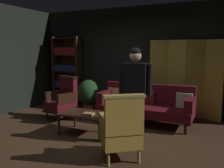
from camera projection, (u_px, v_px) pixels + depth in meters
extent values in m
plane|color=#3D2819|center=(94.00, 140.00, 4.43)|extent=(10.00, 10.00, 0.00)
cube|color=black|center=(138.00, 60.00, 6.42)|extent=(7.20, 0.10, 2.80)
cube|color=black|center=(2.00, 60.00, 6.04)|extent=(0.10, 3.60, 2.80)
cube|color=#B29338|center=(159.00, 78.00, 6.02)|extent=(0.44, 0.20, 1.90)
cube|color=tan|center=(160.00, 41.00, 5.89)|extent=(0.44, 0.21, 0.06)
cube|color=#B29338|center=(176.00, 79.00, 5.86)|extent=(0.45, 0.15, 1.90)
cube|color=tan|center=(178.00, 41.00, 5.73)|extent=(0.45, 0.15, 0.06)
cube|color=#B29338|center=(195.00, 80.00, 5.71)|extent=(0.43, 0.22, 1.90)
cube|color=tan|center=(197.00, 41.00, 5.58)|extent=(0.44, 0.22, 0.06)
cube|color=#B29338|center=(214.00, 81.00, 5.52)|extent=(0.43, 0.23, 1.90)
cube|color=tan|center=(216.00, 41.00, 5.39)|extent=(0.43, 0.24, 0.06)
cube|color=black|center=(56.00, 71.00, 7.32)|extent=(0.06, 0.32, 2.05)
cube|color=black|center=(79.00, 72.00, 6.97)|extent=(0.06, 0.32, 2.05)
cube|color=black|center=(70.00, 71.00, 7.28)|extent=(0.90, 0.02, 2.05)
cube|color=black|center=(68.00, 103.00, 7.28)|extent=(0.86, 0.30, 0.02)
cube|color=black|center=(68.00, 87.00, 7.21)|extent=(0.86, 0.30, 0.02)
cube|color=navy|center=(67.00, 84.00, 7.18)|extent=(0.78, 0.22, 0.17)
cube|color=black|center=(67.00, 71.00, 7.14)|extent=(0.86, 0.30, 0.02)
cube|color=navy|center=(67.00, 68.00, 7.11)|extent=(0.78, 0.22, 0.18)
cube|color=black|center=(67.00, 55.00, 7.08)|extent=(0.86, 0.30, 0.02)
cube|color=maroon|center=(66.00, 51.00, 7.04)|extent=(0.78, 0.22, 0.21)
cube|color=black|center=(66.00, 39.00, 7.01)|extent=(0.86, 0.30, 0.02)
cylinder|color=black|center=(101.00, 117.00, 5.52)|extent=(0.07, 0.07, 0.22)
cylinder|color=black|center=(186.00, 129.00, 4.71)|extent=(0.07, 0.07, 0.22)
cylinder|color=black|center=(112.00, 111.00, 6.06)|extent=(0.07, 0.07, 0.22)
cylinder|color=black|center=(190.00, 121.00, 5.25)|extent=(0.07, 0.07, 0.22)
cube|color=#4C0F19|center=(145.00, 110.00, 5.35)|extent=(2.10, 0.76, 0.20)
cube|color=#4C0F19|center=(149.00, 93.00, 5.58)|extent=(2.10, 0.18, 0.46)
cube|color=#4C0F19|center=(106.00, 96.00, 5.74)|extent=(0.16, 0.68, 0.26)
cube|color=#4C0F19|center=(190.00, 104.00, 4.90)|extent=(0.16, 0.68, 0.26)
cube|color=tan|center=(115.00, 95.00, 5.85)|extent=(0.35, 0.17, 0.35)
cube|color=maroon|center=(147.00, 98.00, 5.50)|extent=(0.35, 0.16, 0.35)
cube|color=beige|center=(184.00, 101.00, 5.14)|extent=(0.34, 0.12, 0.34)
cylinder|color=black|center=(59.00, 125.00, 4.68)|extent=(0.04, 0.04, 0.39)
cylinder|color=black|center=(99.00, 132.00, 4.30)|extent=(0.04, 0.04, 0.39)
cylinder|color=black|center=(75.00, 118.00, 5.17)|extent=(0.04, 0.04, 0.39)
cylinder|color=black|center=(112.00, 123.00, 4.78)|extent=(0.04, 0.04, 0.39)
cube|color=black|center=(86.00, 114.00, 4.70)|extent=(1.00, 0.64, 0.03)
cylinder|color=tan|center=(130.00, 144.00, 3.95)|extent=(0.04, 0.04, 0.22)
cylinder|color=tan|center=(103.00, 146.00, 3.86)|extent=(0.04, 0.04, 0.22)
cylinder|color=tan|center=(139.00, 156.00, 3.51)|extent=(0.04, 0.04, 0.22)
cylinder|color=tan|center=(108.00, 159.00, 3.41)|extent=(0.04, 0.04, 0.22)
cube|color=#B79338|center=(120.00, 137.00, 3.65)|extent=(0.79, 0.79, 0.24)
cube|color=#B79338|center=(124.00, 116.00, 3.37)|extent=(0.52, 0.44, 0.54)
cube|color=tan|center=(124.00, 96.00, 3.33)|extent=(0.56, 0.47, 0.04)
cube|color=tan|center=(135.00, 121.00, 3.67)|extent=(0.38, 0.45, 0.22)
cube|color=tan|center=(105.00, 123.00, 3.57)|extent=(0.38, 0.45, 0.22)
cylinder|color=black|center=(47.00, 116.00, 5.65)|extent=(0.04, 0.04, 0.22)
cylinder|color=black|center=(58.00, 120.00, 5.34)|extent=(0.04, 0.04, 0.22)
cylinder|color=black|center=(63.00, 112.00, 5.98)|extent=(0.04, 0.04, 0.22)
cylinder|color=black|center=(75.00, 116.00, 5.67)|extent=(0.04, 0.04, 0.22)
cube|color=#4C0F19|center=(61.00, 106.00, 5.63)|extent=(0.70, 0.70, 0.24)
cube|color=#4C0F19|center=(68.00, 89.00, 5.74)|extent=(0.57, 0.28, 0.54)
cube|color=black|center=(68.00, 77.00, 5.70)|extent=(0.61, 0.30, 0.04)
cube|color=black|center=(55.00, 95.00, 5.76)|extent=(0.23, 0.50, 0.22)
cube|color=black|center=(67.00, 98.00, 5.43)|extent=(0.23, 0.50, 0.22)
cylinder|color=black|center=(138.00, 121.00, 4.17)|extent=(0.12, 0.12, 0.86)
cylinder|color=black|center=(131.00, 120.00, 4.22)|extent=(0.12, 0.12, 0.86)
cube|color=maroon|center=(135.00, 94.00, 4.13)|extent=(0.33, 0.18, 0.09)
cube|color=black|center=(135.00, 80.00, 4.09)|extent=(0.41, 0.23, 0.58)
cube|color=white|center=(137.00, 78.00, 4.19)|extent=(0.14, 0.02, 0.41)
cube|color=maroon|center=(137.00, 64.00, 4.16)|extent=(0.09, 0.03, 0.04)
cylinder|color=black|center=(149.00, 80.00, 4.00)|extent=(0.09, 0.09, 0.54)
cylinder|color=black|center=(121.00, 79.00, 4.18)|extent=(0.09, 0.09, 0.54)
sphere|color=tan|center=(135.00, 56.00, 4.03)|extent=(0.20, 0.20, 0.20)
sphere|color=black|center=(136.00, 53.00, 4.03)|extent=(0.18, 0.18, 0.18)
cylinder|color=brown|center=(89.00, 108.00, 6.32)|extent=(0.28, 0.28, 0.28)
ellipsoid|color=#193D19|center=(88.00, 93.00, 6.26)|extent=(0.59, 0.59, 0.68)
cube|color=#9E7A47|center=(89.00, 114.00, 4.60)|extent=(0.21, 0.17, 0.04)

